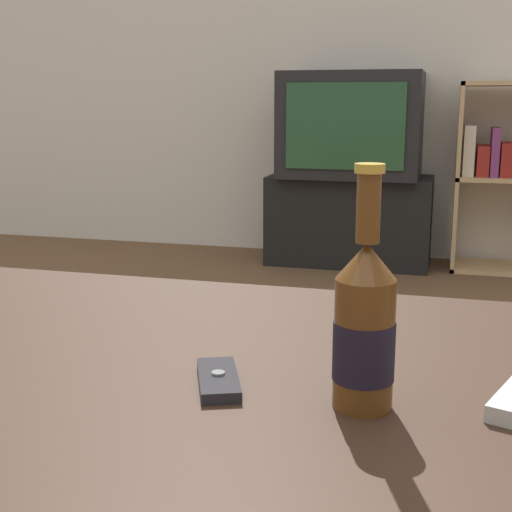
% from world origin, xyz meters
% --- Properties ---
extents(back_wall, '(8.00, 0.05, 2.60)m').
position_xyz_m(back_wall, '(0.00, 3.02, 1.30)').
color(back_wall, silver).
rests_on(back_wall, ground_plane).
extents(coffee_table, '(1.15, 0.90, 0.48)m').
position_xyz_m(coffee_table, '(0.00, 0.00, 0.42)').
color(coffee_table, '#332116').
rests_on(coffee_table, ground_plane).
extents(tv_stand, '(0.81, 0.37, 0.45)m').
position_xyz_m(tv_stand, '(-0.12, 2.77, 0.22)').
color(tv_stand, black).
rests_on(tv_stand, ground_plane).
extents(television, '(0.67, 0.50, 0.51)m').
position_xyz_m(television, '(-0.12, 2.76, 0.70)').
color(television, black).
rests_on(television, tv_stand).
extents(bookshelf, '(0.44, 0.30, 0.90)m').
position_xyz_m(bookshelf, '(0.59, 2.81, 0.49)').
color(bookshelf, tan).
rests_on(bookshelf, ground_plane).
extents(beer_bottle, '(0.07, 0.07, 0.27)m').
position_xyz_m(beer_bottle, '(0.28, -0.05, 0.57)').
color(beer_bottle, '#563314').
rests_on(beer_bottle, coffee_table).
extents(cell_phone, '(0.09, 0.13, 0.02)m').
position_xyz_m(cell_phone, '(0.10, -0.03, 0.48)').
color(cell_phone, '#232328').
rests_on(cell_phone, coffee_table).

